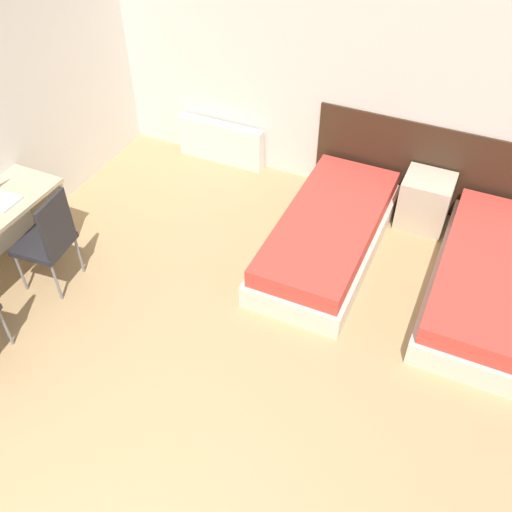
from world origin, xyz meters
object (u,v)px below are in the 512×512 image
at_px(nightstand, 425,201).
at_px(chair_near_laptop, 49,238).
at_px(bed_near_door, 487,280).
at_px(bed_near_window, 328,234).

xyz_separation_m(nightstand, chair_near_laptop, (-2.79, -2.22, 0.26)).
distance_m(bed_near_door, chair_near_laptop, 3.81).
bearing_deg(chair_near_laptop, bed_near_door, 16.47).
relative_size(bed_near_window, chair_near_laptop, 2.11).
relative_size(bed_near_door, nightstand, 3.77).
relative_size(bed_near_window, nightstand, 3.77).
bearing_deg(nightstand, chair_near_laptop, -141.44).
height_order(bed_near_window, nightstand, nightstand).
height_order(nightstand, chair_near_laptop, chair_near_laptop).
distance_m(bed_near_window, chair_near_laptop, 2.52).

